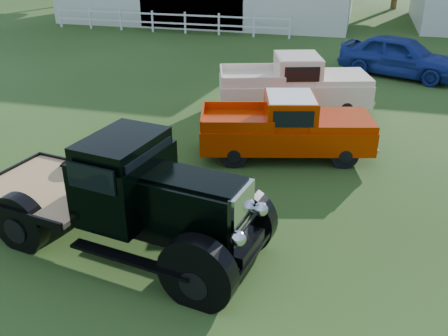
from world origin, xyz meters
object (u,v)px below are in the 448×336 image
(white_pickup, at_px, (294,85))
(vintage_flatbed, at_px, (121,193))
(red_pickup, at_px, (286,126))
(misc_car_blue, at_px, (400,56))

(white_pickup, bearing_deg, vintage_flatbed, -120.10)
(vintage_flatbed, bearing_deg, red_pickup, 74.87)
(vintage_flatbed, bearing_deg, white_pickup, 86.58)
(vintage_flatbed, height_order, red_pickup, vintage_flatbed)
(vintage_flatbed, height_order, misc_car_blue, vintage_flatbed)
(white_pickup, bearing_deg, misc_car_blue, 40.33)
(misc_car_blue, bearing_deg, vintage_flatbed, 179.63)
(white_pickup, relative_size, misc_car_blue, 1.04)
(vintage_flatbed, relative_size, red_pickup, 1.24)
(red_pickup, height_order, misc_car_blue, red_pickup)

